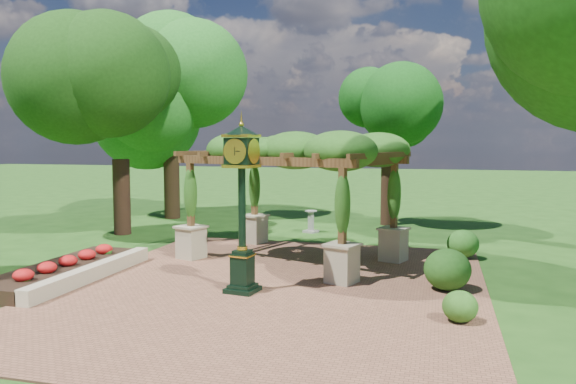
# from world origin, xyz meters

# --- Properties ---
(ground) EXTENTS (120.00, 120.00, 0.00)m
(ground) POSITION_xyz_m (0.00, 0.00, 0.00)
(ground) COLOR #1E4714
(ground) RESTS_ON ground
(brick_plaza) EXTENTS (10.00, 12.00, 0.04)m
(brick_plaza) POSITION_xyz_m (0.00, 1.00, 0.02)
(brick_plaza) COLOR brown
(brick_plaza) RESTS_ON ground
(border_wall) EXTENTS (0.35, 5.00, 0.40)m
(border_wall) POSITION_xyz_m (-4.60, 0.50, 0.20)
(border_wall) COLOR #C6B793
(border_wall) RESTS_ON ground
(flower_bed) EXTENTS (1.50, 5.00, 0.36)m
(flower_bed) POSITION_xyz_m (-5.50, 0.50, 0.18)
(flower_bed) COLOR red
(flower_bed) RESTS_ON ground
(pedestal_clock) EXTENTS (0.88, 0.88, 3.93)m
(pedestal_clock) POSITION_xyz_m (-0.53, 0.40, 2.36)
(pedestal_clock) COLOR black
(pedestal_clock) RESTS_ON brick_plaza
(pergola) EXTENTS (6.85, 5.47, 3.75)m
(pergola) POSITION_xyz_m (-0.35, 4.15, 3.08)
(pergola) COLOR tan
(pergola) RESTS_ON brick_plaza
(sundial) EXTENTS (0.60, 0.60, 0.86)m
(sundial) POSITION_xyz_m (-0.92, 9.30, 0.38)
(sundial) COLOR gray
(sundial) RESTS_ON ground
(shrub_front) EXTENTS (0.81, 0.81, 0.62)m
(shrub_front) POSITION_xyz_m (4.28, -0.56, 0.35)
(shrub_front) COLOR #285618
(shrub_front) RESTS_ON brick_plaza
(shrub_mid) EXTENTS (1.33, 1.33, 0.98)m
(shrub_mid) POSITION_xyz_m (4.07, 1.80, 0.53)
(shrub_mid) COLOR #204F16
(shrub_mid) RESTS_ON brick_plaza
(shrub_back) EXTENTS (1.20, 1.20, 0.85)m
(shrub_back) POSITION_xyz_m (4.57, 5.72, 0.46)
(shrub_back) COLOR #2C6A1E
(shrub_back) RESTS_ON brick_plaza
(tree_west_near) EXTENTS (4.59, 4.59, 7.36)m
(tree_west_near) POSITION_xyz_m (-7.77, 7.08, 5.06)
(tree_west_near) COLOR #382016
(tree_west_near) RESTS_ON ground
(tree_west_far) EXTENTS (4.60, 4.60, 8.50)m
(tree_west_far) POSITION_xyz_m (-7.97, 11.60, 5.83)
(tree_west_far) COLOR #322113
(tree_west_far) RESTS_ON ground
(tree_north) EXTENTS (2.98, 2.98, 6.98)m
(tree_north) POSITION_xyz_m (1.75, 12.14, 4.76)
(tree_north) COLOR #382116
(tree_north) RESTS_ON ground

